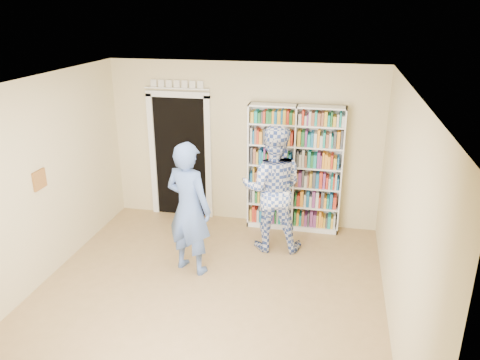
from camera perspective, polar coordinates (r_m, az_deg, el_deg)
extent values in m
plane|color=#977649|center=(6.14, -4.43, -14.49)|extent=(5.00, 5.00, 0.00)
plane|color=white|center=(5.10, -5.27, 11.21)|extent=(5.00, 5.00, 0.00)
plane|color=beige|center=(7.77, 0.42, 4.33)|extent=(4.50, 0.00, 4.50)
plane|color=beige|center=(6.46, -24.31, -0.97)|extent=(0.00, 5.00, 5.00)
plane|color=beige|center=(5.33, 19.14, -4.69)|extent=(0.00, 5.00, 5.00)
cube|color=white|center=(7.59, 6.66, 1.34)|extent=(1.51, 0.28, 2.08)
cube|color=white|center=(7.59, 6.66, 1.34)|extent=(0.02, 0.28, 2.08)
cube|color=black|center=(8.12, -7.24, 2.68)|extent=(0.90, 0.03, 2.10)
cube|color=white|center=(8.28, -10.56, 2.85)|extent=(0.10, 0.06, 2.20)
cube|color=white|center=(7.96, -3.87, 2.44)|extent=(0.10, 0.06, 2.20)
cube|color=white|center=(7.84, -7.64, 10.32)|extent=(1.10, 0.06, 0.10)
cube|color=white|center=(7.82, -7.70, 11.02)|extent=(1.10, 0.08, 0.02)
cube|color=brown|center=(6.59, -23.25, 0.04)|extent=(0.03, 0.25, 0.25)
imported|color=#4F6CB0|center=(6.38, -6.26, -3.47)|extent=(0.79, 0.65, 1.87)
imported|color=#344E9F|center=(6.95, 3.99, -1.07)|extent=(1.00, 0.81, 1.93)
cube|color=white|center=(6.78, 5.20, -2.44)|extent=(0.18, 0.05, 0.26)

